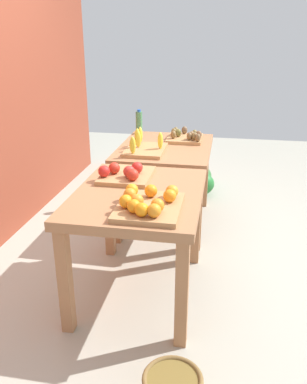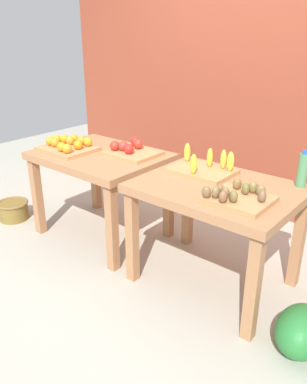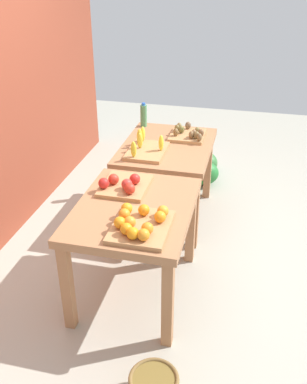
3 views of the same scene
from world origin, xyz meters
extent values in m
plane|color=#A8A697|center=(0.00, 0.00, 0.00)|extent=(8.00, 8.00, 0.00)
cube|color=brown|center=(0.00, 1.35, 1.50)|extent=(4.40, 0.12, 3.00)
cube|color=#A36E47|center=(-0.56, 0.00, 0.72)|extent=(1.04, 0.80, 0.06)
cube|color=#A36E47|center=(-1.02, -0.34, 0.34)|extent=(0.07, 0.07, 0.69)
cube|color=#A36E47|center=(-0.10, -0.34, 0.34)|extent=(0.07, 0.07, 0.69)
cube|color=#A36E47|center=(-1.02, 0.34, 0.34)|extent=(0.07, 0.07, 0.69)
cube|color=#A36E47|center=(-0.10, 0.34, 0.34)|extent=(0.07, 0.07, 0.69)
cube|color=#A36E47|center=(0.56, 0.00, 0.72)|extent=(1.04, 0.80, 0.06)
cube|color=#A36E47|center=(0.10, -0.34, 0.34)|extent=(0.07, 0.07, 0.69)
cube|color=#A36E47|center=(1.02, -0.34, 0.34)|extent=(0.07, 0.07, 0.69)
cube|color=#A36E47|center=(0.10, 0.34, 0.34)|extent=(0.07, 0.07, 0.69)
cube|color=#A36E47|center=(1.02, 0.34, 0.34)|extent=(0.07, 0.07, 0.69)
cube|color=#B58150|center=(-0.82, -0.12, 0.76)|extent=(0.44, 0.36, 0.03)
sphere|color=orange|center=(-0.94, -0.06, 0.82)|extent=(0.09, 0.09, 0.08)
sphere|color=orange|center=(-0.69, -0.23, 0.82)|extent=(0.11, 0.11, 0.08)
sphere|color=orange|center=(-0.78, 0.00, 0.82)|extent=(0.09, 0.09, 0.08)
sphere|color=orange|center=(-0.91, -0.18, 0.82)|extent=(0.10, 0.10, 0.08)
sphere|color=orange|center=(-0.76, -0.23, 0.82)|extent=(0.10, 0.10, 0.08)
sphere|color=orange|center=(-0.98, -0.11, 0.82)|extent=(0.10, 0.10, 0.08)
sphere|color=orange|center=(-0.86, -0.06, 0.82)|extent=(0.10, 0.10, 0.08)
sphere|color=orange|center=(-0.71, 0.01, 0.82)|extent=(0.09, 0.09, 0.08)
sphere|color=orange|center=(-0.70, -0.11, 0.82)|extent=(0.08, 0.08, 0.08)
sphere|color=orange|center=(-0.88, 0.00, 0.82)|extent=(0.10, 0.10, 0.08)
sphere|color=orange|center=(-0.98, -0.18, 0.82)|extent=(0.09, 0.09, 0.08)
cube|color=#B58150|center=(-0.32, 0.13, 0.76)|extent=(0.40, 0.34, 0.03)
sphere|color=red|center=(-0.41, 0.27, 0.82)|extent=(0.09, 0.09, 0.08)
sphere|color=red|center=(-0.30, 0.07, 0.82)|extent=(0.11, 0.11, 0.08)
sphere|color=red|center=(-0.45, 0.06, 0.82)|extent=(0.11, 0.11, 0.08)
sphere|color=red|center=(-0.39, 0.10, 0.82)|extent=(0.11, 0.11, 0.08)
sphere|color=red|center=(-0.33, 0.22, 0.82)|extent=(0.08, 0.08, 0.08)
cube|color=#B58150|center=(0.34, 0.14, 0.76)|extent=(0.44, 0.32, 0.03)
ellipsoid|color=yellow|center=(0.17, 0.20, 0.85)|extent=(0.05, 0.06, 0.14)
ellipsoid|color=yellow|center=(0.36, 0.20, 0.85)|extent=(0.06, 0.06, 0.14)
ellipsoid|color=yellow|center=(0.52, 0.22, 0.85)|extent=(0.06, 0.05, 0.14)
ellipsoid|color=yellow|center=(0.46, 0.23, 0.85)|extent=(0.07, 0.07, 0.14)
ellipsoid|color=yellow|center=(0.35, 0.01, 0.85)|extent=(0.06, 0.05, 0.14)
cube|color=#B58150|center=(0.79, -0.15, 0.76)|extent=(0.36, 0.32, 0.03)
ellipsoid|color=olive|center=(0.82, -0.04, 0.82)|extent=(0.07, 0.07, 0.07)
ellipsoid|color=brown|center=(0.69, -0.20, 0.82)|extent=(0.06, 0.05, 0.07)
ellipsoid|color=brown|center=(0.76, -0.28, 0.82)|extent=(0.05, 0.06, 0.07)
ellipsoid|color=brown|center=(0.69, -0.25, 0.82)|extent=(0.05, 0.06, 0.07)
ellipsoid|color=brown|center=(0.80, -0.09, 0.82)|extent=(0.07, 0.07, 0.07)
ellipsoid|color=brown|center=(0.92, -0.13, 0.82)|extent=(0.06, 0.07, 0.07)
ellipsoid|color=brown|center=(0.80, -0.24, 0.82)|extent=(0.07, 0.07, 0.07)
ellipsoid|color=brown|center=(0.72, -0.05, 0.82)|extent=(0.07, 0.07, 0.07)
ellipsoid|color=olive|center=(0.88, -0.05, 0.82)|extent=(0.07, 0.06, 0.07)
ellipsoid|color=brown|center=(0.65, -0.28, 0.82)|extent=(0.07, 0.06, 0.07)
ellipsoid|color=brown|center=(0.73, -0.22, 0.82)|extent=(0.07, 0.06, 0.07)
cylinder|color=#4C8C59|center=(0.98, 0.33, 0.86)|extent=(0.06, 0.06, 0.22)
cylinder|color=blue|center=(0.98, 0.33, 0.98)|extent=(0.04, 0.04, 0.02)
ellipsoid|color=#267331|center=(1.29, -0.25, 0.14)|extent=(0.31, 0.39, 0.28)
cylinder|color=brown|center=(-1.44, -0.35, 0.08)|extent=(0.27, 0.27, 0.17)
torus|color=brown|center=(-1.44, -0.35, 0.17)|extent=(0.29, 0.29, 0.02)
camera|label=1|loc=(-2.85, -0.52, 1.68)|focal=37.34mm
camera|label=2|loc=(1.74, -2.08, 1.69)|focal=36.41mm
camera|label=3|loc=(-3.03, -0.73, 2.29)|focal=40.56mm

